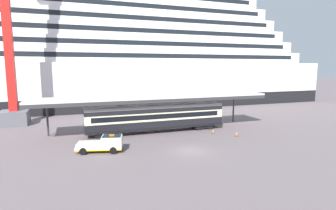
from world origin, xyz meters
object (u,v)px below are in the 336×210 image
object	(u,v)px
traffic_cone_near	(213,131)
traffic_cone_mid	(236,134)
train_carriage	(156,117)
service_truck	(104,143)
dockside_crane	(12,15)
quay_bollard	(107,139)
cruise_ship	(51,56)

from	to	relation	value
traffic_cone_near	traffic_cone_mid	bearing A→B (deg)	-47.60
train_carriage	service_truck	bearing A→B (deg)	-140.05
traffic_cone_near	service_truck	bearing A→B (deg)	-167.68
train_carriage	traffic_cone_near	bearing A→B (deg)	-25.37
traffic_cone_mid	dockside_crane	size ratio (longest dim) A/B	0.01
train_carriage	service_truck	world-z (taller)	train_carriage
train_carriage	quay_bollard	xyz separation A→B (m)	(-7.84, -3.76, -1.79)
service_truck	traffic_cone_near	bearing A→B (deg)	12.32
service_truck	traffic_cone_near	world-z (taller)	service_truck
service_truck	traffic_cone_mid	size ratio (longest dim) A/B	8.19
traffic_cone_mid	quay_bollard	bearing A→B (deg)	172.22
cruise_ship	traffic_cone_near	size ratio (longest dim) A/B	225.75
traffic_cone_mid	dockside_crane	world-z (taller)	dockside_crane
cruise_ship	traffic_cone_mid	world-z (taller)	cruise_ship
cruise_ship	train_carriage	xyz separation A→B (m)	(16.38, -35.16, -10.07)
dockside_crane	traffic_cone_near	bearing A→B (deg)	-30.74
train_carriage	traffic_cone_mid	world-z (taller)	train_carriage
traffic_cone_mid	dockside_crane	xyz separation A→B (m)	(-30.39, 19.25, 17.72)
cruise_ship	traffic_cone_mid	distance (m)	50.51
cruise_ship	service_truck	xyz separation A→B (m)	(7.82, -42.33, -11.38)
service_truck	dockside_crane	distance (m)	28.99
dockside_crane	cruise_ship	bearing A→B (deg)	79.71
service_truck	quay_bollard	size ratio (longest dim) A/B	5.77
dockside_crane	train_carriage	bearing A→B (deg)	-32.62
traffic_cone_near	quay_bollard	bearing A→B (deg)	-179.53
traffic_cone_near	dockside_crane	distance (m)	37.15
train_carriage	service_truck	size ratio (longest dim) A/B	3.76
train_carriage	traffic_cone_near	world-z (taller)	train_carriage
dockside_crane	quay_bollard	size ratio (longest dim) A/B	60.62
service_truck	dockside_crane	xyz separation A→B (m)	(-11.83, 20.22, 17.07)
cruise_ship	quay_bollard	bearing A→B (deg)	-77.62
train_carriage	traffic_cone_mid	distance (m)	11.93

